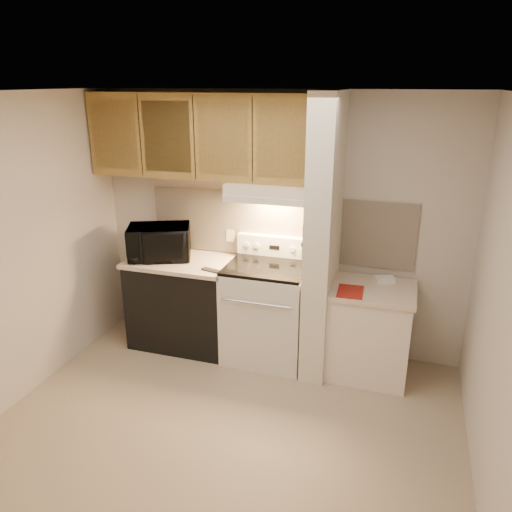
% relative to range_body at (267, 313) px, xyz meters
% --- Properties ---
extents(floor, '(3.60, 3.60, 0.00)m').
position_rel_range_body_xyz_m(floor, '(0.00, -1.16, -0.46)').
color(floor, tan).
rests_on(floor, ground).
extents(ceiling, '(3.60, 3.60, 0.00)m').
position_rel_range_body_xyz_m(ceiling, '(0.00, -1.16, 2.04)').
color(ceiling, white).
rests_on(ceiling, wall_back).
extents(wall_back, '(3.60, 2.50, 0.02)m').
position_rel_range_body_xyz_m(wall_back, '(0.00, 0.34, 0.79)').
color(wall_back, beige).
rests_on(wall_back, floor).
extents(wall_left, '(0.02, 3.00, 2.50)m').
position_rel_range_body_xyz_m(wall_left, '(-1.80, -1.16, 0.79)').
color(wall_left, beige).
rests_on(wall_left, floor).
extents(wall_right, '(0.02, 3.00, 2.50)m').
position_rel_range_body_xyz_m(wall_right, '(1.80, -1.16, 0.79)').
color(wall_right, beige).
rests_on(wall_right, floor).
extents(backsplash, '(2.60, 0.02, 0.63)m').
position_rel_range_body_xyz_m(backsplash, '(0.00, 0.33, 0.78)').
color(backsplash, '#F3E0C9').
rests_on(backsplash, wall_back).
extents(range_body, '(0.76, 0.65, 0.92)m').
position_rel_range_body_xyz_m(range_body, '(0.00, 0.00, 0.00)').
color(range_body, silver).
rests_on(range_body, floor).
extents(oven_window, '(0.50, 0.01, 0.30)m').
position_rel_range_body_xyz_m(oven_window, '(0.00, -0.32, 0.04)').
color(oven_window, black).
rests_on(oven_window, range_body).
extents(oven_handle, '(0.65, 0.02, 0.02)m').
position_rel_range_body_xyz_m(oven_handle, '(0.00, -0.35, 0.26)').
color(oven_handle, silver).
rests_on(oven_handle, range_body).
extents(cooktop, '(0.74, 0.64, 0.03)m').
position_rel_range_body_xyz_m(cooktop, '(0.00, 0.00, 0.48)').
color(cooktop, black).
rests_on(cooktop, range_body).
extents(range_backguard, '(0.76, 0.08, 0.20)m').
position_rel_range_body_xyz_m(range_backguard, '(0.00, 0.28, 0.59)').
color(range_backguard, silver).
rests_on(range_backguard, range_body).
extents(range_display, '(0.10, 0.01, 0.04)m').
position_rel_range_body_xyz_m(range_display, '(0.00, 0.24, 0.59)').
color(range_display, black).
rests_on(range_display, range_backguard).
extents(range_knob_left_outer, '(0.05, 0.02, 0.05)m').
position_rel_range_body_xyz_m(range_knob_left_outer, '(-0.28, 0.24, 0.59)').
color(range_knob_left_outer, silver).
rests_on(range_knob_left_outer, range_backguard).
extents(range_knob_left_inner, '(0.05, 0.02, 0.05)m').
position_rel_range_body_xyz_m(range_knob_left_inner, '(-0.18, 0.24, 0.59)').
color(range_knob_left_inner, silver).
rests_on(range_knob_left_inner, range_backguard).
extents(range_knob_right_inner, '(0.05, 0.02, 0.05)m').
position_rel_range_body_xyz_m(range_knob_right_inner, '(0.18, 0.24, 0.59)').
color(range_knob_right_inner, silver).
rests_on(range_knob_right_inner, range_backguard).
extents(range_knob_right_outer, '(0.05, 0.02, 0.05)m').
position_rel_range_body_xyz_m(range_knob_right_outer, '(0.28, 0.24, 0.59)').
color(range_knob_right_outer, silver).
rests_on(range_knob_right_outer, range_backguard).
extents(dishwasher_front, '(1.00, 0.63, 0.87)m').
position_rel_range_body_xyz_m(dishwasher_front, '(-0.88, 0.01, -0.03)').
color(dishwasher_front, black).
rests_on(dishwasher_front, floor).
extents(left_countertop, '(1.04, 0.67, 0.04)m').
position_rel_range_body_xyz_m(left_countertop, '(-0.88, 0.01, 0.43)').
color(left_countertop, beige).
rests_on(left_countertop, dishwasher_front).
extents(spoon_rest, '(0.21, 0.11, 0.01)m').
position_rel_range_body_xyz_m(spoon_rest, '(-0.48, -0.19, 0.46)').
color(spoon_rest, black).
rests_on(spoon_rest, left_countertop).
extents(teal_jar, '(0.12, 0.12, 0.10)m').
position_rel_range_body_xyz_m(teal_jar, '(-1.18, -0.09, 0.50)').
color(teal_jar, '#23675D').
rests_on(teal_jar, left_countertop).
extents(outlet, '(0.08, 0.01, 0.12)m').
position_rel_range_body_xyz_m(outlet, '(-0.48, 0.32, 0.64)').
color(outlet, white).
rests_on(outlet, backsplash).
extents(microwave, '(0.70, 0.60, 0.33)m').
position_rel_range_body_xyz_m(microwave, '(-1.10, -0.01, 0.61)').
color(microwave, black).
rests_on(microwave, left_countertop).
extents(partition_pillar, '(0.22, 0.70, 2.50)m').
position_rel_range_body_xyz_m(partition_pillar, '(0.51, -0.01, 0.79)').
color(partition_pillar, silver).
rests_on(partition_pillar, floor).
extents(pillar_trim, '(0.01, 0.70, 0.04)m').
position_rel_range_body_xyz_m(pillar_trim, '(0.39, -0.01, 0.84)').
color(pillar_trim, olive).
rests_on(pillar_trim, partition_pillar).
extents(knife_strip, '(0.02, 0.42, 0.04)m').
position_rel_range_body_xyz_m(knife_strip, '(0.39, -0.06, 0.86)').
color(knife_strip, black).
rests_on(knife_strip, partition_pillar).
extents(knife_blade_a, '(0.01, 0.03, 0.16)m').
position_rel_range_body_xyz_m(knife_blade_a, '(0.38, -0.23, 0.76)').
color(knife_blade_a, silver).
rests_on(knife_blade_a, knife_strip).
extents(knife_handle_a, '(0.02, 0.02, 0.10)m').
position_rel_range_body_xyz_m(knife_handle_a, '(0.38, -0.20, 0.91)').
color(knife_handle_a, black).
rests_on(knife_handle_a, knife_strip).
extents(knife_blade_b, '(0.01, 0.04, 0.18)m').
position_rel_range_body_xyz_m(knife_blade_b, '(0.38, -0.12, 0.75)').
color(knife_blade_b, silver).
rests_on(knife_blade_b, knife_strip).
extents(knife_handle_b, '(0.02, 0.02, 0.10)m').
position_rel_range_body_xyz_m(knife_handle_b, '(0.38, -0.12, 0.91)').
color(knife_handle_b, black).
rests_on(knife_handle_b, knife_strip).
extents(knife_blade_c, '(0.01, 0.04, 0.20)m').
position_rel_range_body_xyz_m(knife_blade_c, '(0.38, -0.07, 0.74)').
color(knife_blade_c, silver).
rests_on(knife_blade_c, knife_strip).
extents(knife_handle_c, '(0.02, 0.02, 0.10)m').
position_rel_range_body_xyz_m(knife_handle_c, '(0.38, -0.05, 0.91)').
color(knife_handle_c, black).
rests_on(knife_handle_c, knife_strip).
extents(knife_blade_d, '(0.01, 0.04, 0.16)m').
position_rel_range_body_xyz_m(knife_blade_d, '(0.38, 0.01, 0.76)').
color(knife_blade_d, silver).
rests_on(knife_blade_d, knife_strip).
extents(knife_handle_d, '(0.02, 0.02, 0.10)m').
position_rel_range_body_xyz_m(knife_handle_d, '(0.38, 0.03, 0.91)').
color(knife_handle_d, black).
rests_on(knife_handle_d, knife_strip).
extents(knife_blade_e, '(0.01, 0.04, 0.18)m').
position_rel_range_body_xyz_m(knife_blade_e, '(0.38, 0.09, 0.75)').
color(knife_blade_e, silver).
rests_on(knife_blade_e, knife_strip).
extents(knife_handle_e, '(0.02, 0.02, 0.10)m').
position_rel_range_body_xyz_m(knife_handle_e, '(0.38, 0.09, 0.91)').
color(knife_handle_e, black).
rests_on(knife_handle_e, knife_strip).
extents(oven_mitt, '(0.03, 0.11, 0.26)m').
position_rel_range_body_xyz_m(oven_mitt, '(0.38, 0.17, 0.72)').
color(oven_mitt, slate).
rests_on(oven_mitt, partition_pillar).
extents(right_cab_base, '(0.70, 0.60, 0.81)m').
position_rel_range_body_xyz_m(right_cab_base, '(0.97, -0.01, -0.06)').
color(right_cab_base, white).
rests_on(right_cab_base, floor).
extents(right_countertop, '(0.74, 0.64, 0.04)m').
position_rel_range_body_xyz_m(right_countertop, '(0.97, -0.01, 0.37)').
color(right_countertop, beige).
rests_on(right_countertop, right_cab_base).
extents(red_folder, '(0.23, 0.30, 0.01)m').
position_rel_range_body_xyz_m(red_folder, '(0.79, -0.16, 0.39)').
color(red_folder, maroon).
rests_on(red_folder, right_countertop).
extents(white_box, '(0.19, 0.16, 0.04)m').
position_rel_range_body_xyz_m(white_box, '(1.06, 0.17, 0.41)').
color(white_box, white).
rests_on(white_box, right_countertop).
extents(range_hood, '(0.78, 0.44, 0.15)m').
position_rel_range_body_xyz_m(range_hood, '(0.00, 0.12, 1.17)').
color(range_hood, white).
rests_on(range_hood, upper_cabinets).
extents(hood_lip, '(0.78, 0.04, 0.06)m').
position_rel_range_body_xyz_m(hood_lip, '(0.00, -0.08, 1.12)').
color(hood_lip, white).
rests_on(hood_lip, range_hood).
extents(upper_cabinets, '(2.18, 0.33, 0.77)m').
position_rel_range_body_xyz_m(upper_cabinets, '(-0.69, 0.17, 1.62)').
color(upper_cabinets, olive).
rests_on(upper_cabinets, wall_back).
extents(cab_door_a, '(0.46, 0.01, 0.63)m').
position_rel_range_body_xyz_m(cab_door_a, '(-1.51, 0.01, 1.62)').
color(cab_door_a, olive).
rests_on(cab_door_a, upper_cabinets).
extents(cab_gap_a, '(0.01, 0.01, 0.73)m').
position_rel_range_body_xyz_m(cab_gap_a, '(-1.23, 0.01, 1.62)').
color(cab_gap_a, black).
rests_on(cab_gap_a, upper_cabinets).
extents(cab_door_b, '(0.46, 0.01, 0.63)m').
position_rel_range_body_xyz_m(cab_door_b, '(-0.96, 0.01, 1.62)').
color(cab_door_b, olive).
rests_on(cab_door_b, upper_cabinets).
extents(cab_gap_b, '(0.01, 0.01, 0.73)m').
position_rel_range_body_xyz_m(cab_gap_b, '(-0.69, 0.01, 1.62)').
color(cab_gap_b, black).
rests_on(cab_gap_b, upper_cabinets).
extents(cab_door_c, '(0.46, 0.01, 0.63)m').
position_rel_range_body_xyz_m(cab_door_c, '(-0.42, 0.01, 1.62)').
color(cab_door_c, olive).
rests_on(cab_door_c, upper_cabinets).
extents(cab_gap_c, '(0.01, 0.01, 0.73)m').
position_rel_range_body_xyz_m(cab_gap_c, '(-0.14, 0.01, 1.62)').
color(cab_gap_c, black).
rests_on(cab_gap_c, upper_cabinets).
extents(cab_door_d, '(0.46, 0.01, 0.63)m').
position_rel_range_body_xyz_m(cab_door_d, '(0.13, 0.01, 1.62)').
color(cab_door_d, olive).
rests_on(cab_door_d, upper_cabinets).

